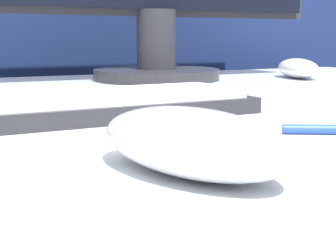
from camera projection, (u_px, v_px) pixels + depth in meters
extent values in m
cube|color=navy|center=(17.00, 170.00, 1.09)|extent=(5.00, 0.03, 1.01)
ellipsoid|color=silver|center=(197.00, 141.00, 0.26)|extent=(0.11, 0.14, 0.04)
cube|color=#28282D|center=(23.00, 114.00, 0.43)|extent=(0.46, 0.13, 0.02)
cube|color=white|center=(23.00, 101.00, 0.43)|extent=(0.43, 0.11, 0.01)
cylinder|color=#28282D|center=(156.00, 74.00, 0.86)|extent=(0.23, 0.23, 0.02)
cylinder|color=#28282D|center=(156.00, 40.00, 0.85)|extent=(0.07, 0.07, 0.11)
ellipsoid|color=white|center=(298.00, 68.00, 0.90)|extent=(0.10, 0.15, 0.04)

